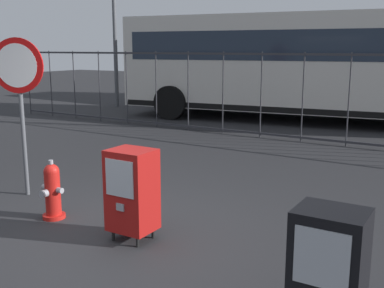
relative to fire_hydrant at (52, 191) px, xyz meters
The scene contains 8 objects.
ground_plane 1.12m from the fire_hydrant, ahead, with size 60.00×60.00×0.00m, color #262628.
fire_hydrant is the anchor object (origin of this frame).
newspaper_box_primary 1.28m from the fire_hydrant, ahead, with size 0.48×0.42×1.02m.
newspaper_box_secondary 3.71m from the fire_hydrant, 12.62° to the right, with size 0.48×0.42×1.02m.
stop_sign 1.71m from the fire_hydrant, 156.29° to the left, with size 0.71×0.31×2.23m.
fence_barrier 6.45m from the fire_hydrant, 80.49° to the left, with size 18.03×0.04×2.00m.
bus_near 9.43m from the fire_hydrant, 89.19° to the left, with size 10.73×3.81×3.00m.
bus_far 13.06m from the fire_hydrant, 96.01° to the left, with size 10.64×3.31×3.00m.
Camera 1 is at (3.30, -3.74, 2.09)m, focal length 43.89 mm.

